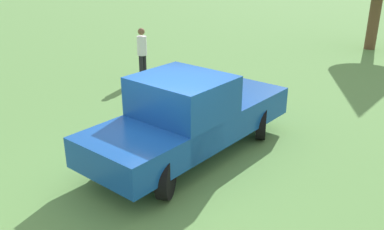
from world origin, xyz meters
name	(u,v)px	position (x,y,z in m)	size (l,w,h in m)	color
ground_plane	(174,167)	(0.00, 0.00, 0.00)	(80.00, 80.00, 0.00)	#5B8C47
pickup_truck	(188,115)	(-0.56, 0.17, 0.94)	(5.33, 4.02, 1.81)	black
person_bystander	(142,51)	(-5.78, -2.48, 0.99)	(0.39, 0.39, 1.75)	black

